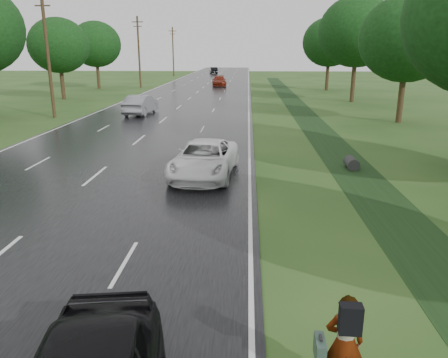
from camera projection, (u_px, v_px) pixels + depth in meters
The scene contains 18 objects.
road at pixel (195, 94), 54.51m from camera, with size 14.00×180.00×0.04m, color black.
edge_stripe_east at pixel (249, 95), 54.16m from camera, with size 0.12×180.00×0.01m, color silver.
edge_stripe_west at pixel (141, 94), 54.85m from camera, with size 0.12×180.00×0.01m, color silver.
center_line at pixel (195, 94), 54.50m from camera, with size 0.12×180.00×0.01m, color silver.
drainage_ditch at pixel (321, 134), 28.74m from camera, with size 2.20×120.00×0.56m.
utility_pole_mid at pixel (48, 52), 34.36m from camera, with size 1.60×0.26×10.00m.
utility_pole_far at pixel (139, 51), 63.09m from camera, with size 1.60×0.26×10.00m.
utility_pole_distant at pixel (173, 51), 91.82m from camera, with size 1.60×0.26×10.00m.
tree_east_c at pixel (408, 39), 31.74m from camera, with size 7.00×7.00×9.29m.
tree_east_d at pixel (357, 32), 44.88m from camera, with size 8.00×8.00×10.76m.
tree_east_f at pixel (329, 42), 58.53m from camera, with size 7.20×7.20×9.62m.
tree_west_d at pixel (59, 45), 47.84m from camera, with size 6.60×6.60×8.80m.
tree_west_f at pixel (96, 44), 61.19m from camera, with size 7.00×7.00×9.29m.
pedestrian at pixel (343, 341), 6.91m from camera, with size 0.76×0.69×1.69m.
white_pickup at pixel (204, 159), 18.86m from camera, with size 2.49×5.41×1.50m, color white.
silver_sedan at pixel (141, 105), 37.22m from camera, with size 1.75×5.00×1.65m, color gray.
far_car_red at pixel (219, 81), 66.95m from camera, with size 2.11×5.18×1.50m, color maroon.
far_car_dark at pixel (214, 70), 102.80m from camera, with size 1.58×4.54×1.50m, color black.
Camera 1 is at (6.60, -10.00, 5.30)m, focal length 35.00 mm.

